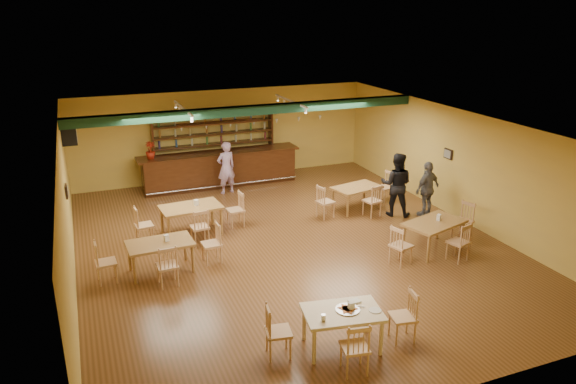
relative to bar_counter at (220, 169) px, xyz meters
name	(u,v)px	position (x,y,z in m)	size (l,w,h in m)	color
floor	(289,244)	(0.39, -5.15, -0.56)	(12.00, 12.00, 0.00)	#543618
ceiling_beam	(252,110)	(0.39, -2.35, 2.31)	(10.00, 0.30, 0.25)	#10311E
track_rail_left	(183,108)	(-1.41, -1.75, 2.38)	(0.05, 2.50, 0.05)	white
track_rail_right	(291,101)	(1.79, -1.75, 2.38)	(0.05, 2.50, 0.05)	white
ac_unit	(69,132)	(-4.41, -0.95, 1.79)	(0.34, 0.70, 0.48)	white
picture_left	(66,191)	(-4.58, -4.15, 1.14)	(0.04, 0.34, 0.28)	black
picture_right	(448,154)	(5.36, -4.65, 1.14)	(0.04, 0.34, 0.28)	black
bar_counter	(220,169)	(0.00, 0.00, 0.00)	(5.25, 0.85, 1.13)	#35190A
back_bar_hutch	(214,147)	(0.00, 0.63, 0.57)	(4.06, 0.40, 2.28)	#35190A
poinsettia	(150,150)	(-2.17, 0.00, 0.83)	(0.30, 0.30, 0.53)	maroon
dining_table_a	(192,220)	(-1.72, -3.62, -0.18)	(1.52, 0.91, 0.76)	olive
dining_table_b	(356,198)	(3.10, -3.60, -0.22)	(1.37, 0.82, 0.69)	olive
dining_table_c	(161,257)	(-2.80, -5.47, -0.21)	(1.42, 0.85, 0.71)	olive
dining_table_d	(433,236)	(3.48, -6.75, -0.20)	(1.48, 0.89, 0.74)	olive
near_table	(342,329)	(-0.36, -9.47, -0.21)	(1.33, 0.85, 0.71)	beige
pizza_tray	(348,310)	(-0.27, -9.47, 0.15)	(0.40, 0.40, 0.01)	silver
parmesan_shaker	(323,318)	(-0.79, -9.61, 0.20)	(0.07, 0.07, 0.11)	#EAE5C6
napkin_stack	(355,301)	(-0.03, -9.28, 0.16)	(0.20, 0.15, 0.03)	white
pizza_server	(354,306)	(-0.13, -9.42, 0.16)	(0.32, 0.09, 0.00)	silver
side_plate	(375,310)	(0.16, -9.66, 0.15)	(0.22, 0.22, 0.01)	white
patron_bar	(226,168)	(-0.01, -0.83, 0.26)	(0.61, 0.40, 1.66)	#8E52B1
patron_right_a	(396,184)	(3.90, -4.40, 0.34)	(0.88, 0.68, 1.80)	black
patron_right_b	(427,189)	(4.68, -4.75, 0.22)	(0.92, 0.38, 1.57)	slate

